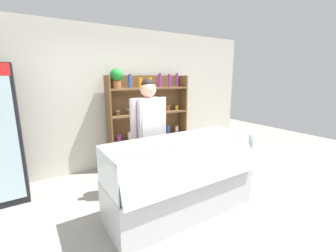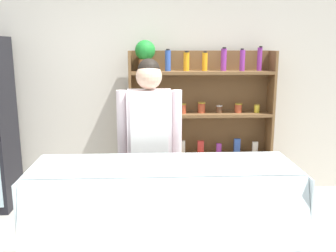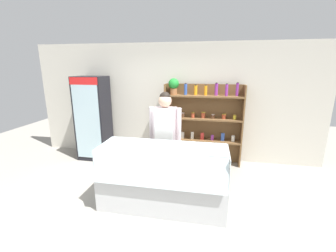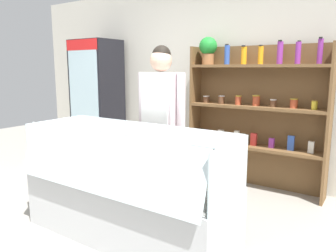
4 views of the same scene
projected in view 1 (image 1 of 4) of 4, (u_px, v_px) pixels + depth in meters
name	position (u px, v px, depth m)	size (l,w,h in m)	color
ground_plane	(167.00, 216.00, 2.93)	(12.00, 12.00, 0.00)	gray
back_wall	(109.00, 99.00, 4.36)	(6.80, 0.10, 2.70)	beige
shelving_unit	(146.00, 113.00, 4.60)	(1.72, 0.29, 1.93)	brown
deli_display_case	(181.00, 190.00, 2.98)	(1.96, 0.79, 1.01)	silver
shop_clerk	(149.00, 127.00, 3.32)	(0.58, 0.25, 1.76)	#4C4233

